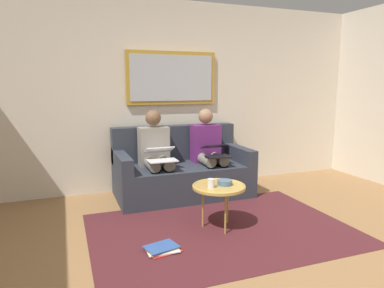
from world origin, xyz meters
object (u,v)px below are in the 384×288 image
laptop_black (216,151)px  bowl (225,183)px  couch (181,171)px  person_right (156,152)px  magazine_stack (162,249)px  laptop_white (161,154)px  coffee_table (219,187)px  cup (211,183)px  framed_mirror (172,78)px  person_left (208,149)px

laptop_black → bowl: bearing=71.4°
couch → person_right: 0.47m
magazine_stack → laptop_white: bearing=-105.0°
laptop_white → bowl: bearing=115.2°
laptop_white → magazine_stack: bearing=75.0°
couch → person_right: bearing=10.6°
coffee_table → laptop_white: (0.36, -0.91, 0.19)m
cup → person_right: size_ratio=0.08×
bowl → person_right: (0.43, -1.14, 0.13)m
couch → cup: 1.27m
magazine_stack → coffee_table: bearing=-156.6°
couch → laptop_white: size_ratio=4.83×
framed_mirror → magazine_stack: framed_mirror is taller
coffee_table → person_left: bearing=-107.9°
person_left → magazine_stack: bearing=53.9°
coffee_table → bowl: bowl is taller
cup → laptop_black: laptop_black is taller
laptop_black → laptop_white: 0.73m
framed_mirror → laptop_black: (-0.36, 0.70, -0.92)m
coffee_table → laptop_white: size_ratio=1.50×
person_left → laptop_black: size_ratio=3.32×
bowl → laptop_black: size_ratio=0.45×
person_left → cup: bearing=68.2°
cup → magazine_stack: 0.79m
bowl → laptop_black: laptop_black is taller
couch → laptop_white: 0.57m
cup → laptop_white: bearing=-74.9°
laptop_white → magazine_stack: size_ratio=1.08×
framed_mirror → person_right: bearing=51.5°
person_right → laptop_white: person_right is taller
cup → laptop_black: (-0.47, -0.94, 0.13)m
cup → laptop_white: 0.99m
couch → coffee_table: couch is taller
person_left → laptop_black: (0.00, 0.24, 0.02)m
coffee_table → cup: 0.12m
cup → laptop_black: size_ratio=0.26×
couch → framed_mirror: (0.00, -0.39, 1.24)m
magazine_stack → bowl: bearing=-158.0°
laptop_black → person_right: person_right is taller
laptop_black → person_right: size_ratio=0.30×
framed_mirror → laptop_white: 1.21m
bowl → person_right: person_right is taller
framed_mirror → bowl: framed_mirror is taller
cup → laptop_black: bearing=-116.7°
couch → magazine_stack: (0.69, 1.51, -0.29)m
magazine_stack → couch: bearing=-114.5°
couch → person_right: (0.36, 0.07, 0.30)m
framed_mirror → couch: bearing=90.0°
couch → magazine_stack: couch is taller
couch → cup: couch is taller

